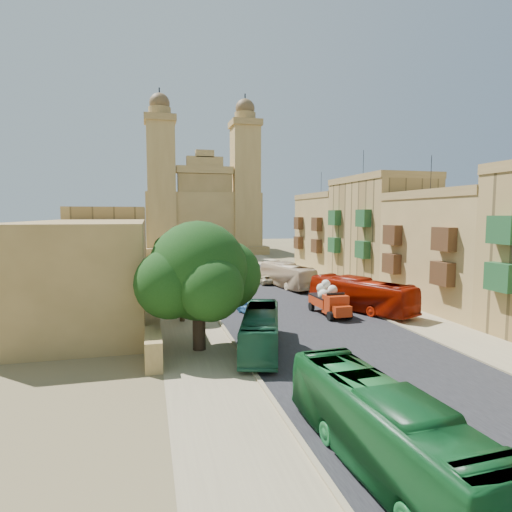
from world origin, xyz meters
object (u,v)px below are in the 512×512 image
bus_cream_east (287,275)px  bus_green_south (384,429)px  red_truck (330,300)px  car_cream (265,280)px  ficus_tree (200,274)px  street_tree_b (173,270)px  pedestrian_a (382,305)px  car_blue_b (202,260)px  street_tree_d (165,247)px  bus_red_east (361,295)px  olive_pickup (322,286)px  bus_green_north (261,330)px  car_dkblue (195,265)px  car_blue_a (251,307)px  street_tree_c (168,258)px  street_tree_a (182,286)px  car_white_b (252,267)px  car_white_a (236,275)px  church (202,213)px  pedestrian_c (341,290)px

bus_cream_east → bus_green_south: bearing=67.2°
red_truck → car_cream: size_ratio=1.34×
ficus_tree → bus_green_south: ficus_tree is taller
street_tree_b → pedestrian_a: street_tree_b is taller
car_blue_b → bus_green_south: bearing=-77.1°
street_tree_d → street_tree_b: bearing=-90.0°
bus_green_south → car_blue_b: size_ratio=3.34×
bus_red_east → olive_pickup: bearing=-112.9°
street_tree_b → bus_green_north: (4.46, -21.09, -1.54)m
pedestrian_a → car_dkblue: bearing=-65.4°
bus_green_south → bus_red_east: size_ratio=0.98×
street_tree_b → bus_cream_east: street_tree_b is taller
car_blue_a → street_tree_c: bearing=89.7°
ficus_tree → bus_cream_east: ficus_tree is taller
street_tree_b → car_blue_b: 32.84m
bus_red_east → pedestrian_a: (1.00, -2.07, -0.57)m
street_tree_a → car_blue_b: (7.10, 43.97, -2.47)m
car_white_b → car_white_a: bearing=47.6°
red_truck → ficus_tree: bearing=-150.6°
bus_cream_east → car_blue_a: (-7.76, -13.01, -0.87)m
street_tree_d → bus_red_east: size_ratio=0.49×
street_tree_b → pedestrian_a: size_ratio=2.23×
olive_pickup → car_blue_b: size_ratio=1.37×
car_blue_a → pedestrian_a: (11.26, -3.36, 0.35)m
car_white_a → pedestrian_a: bearing=-93.4°
street_tree_c → car_white_b: bearing=26.0°
car_cream → pedestrian_a: 20.21m
church → bus_red_east: (6.50, -66.77, -7.97)m
street_tree_b → car_blue_a: size_ratio=1.19×
bus_cream_east → car_blue_a: bearing=49.7°
red_truck → bus_green_south: 23.54m
street_tree_c → bus_green_south: size_ratio=0.42×
bus_green_north → car_cream: 27.43m
ficus_tree → street_tree_d: bearing=90.8°
olive_pickup → bus_green_south: bus_green_south is taller
street_tree_d → bus_red_east: (16.50, -36.15, -2.10)m
car_blue_a → car_dkblue: (-1.24, 34.50, -0.05)m
street_tree_c → car_blue_b: street_tree_c is taller
bus_red_east → car_cream: bearing=-98.7°
car_white_a → car_cream: size_ratio=0.91×
church → street_tree_b: size_ratio=8.37×
bus_green_north → car_blue_b: size_ratio=2.99×
pedestrian_c → car_blue_b: bearing=-144.5°
street_tree_a → pedestrian_c: (17.50, 6.11, -2.10)m
red_truck → bus_cream_east: bearing=86.3°
street_tree_a → bus_green_north: (4.46, -9.09, -1.65)m
street_tree_d → car_dkblue: street_tree_d is taller
bus_green_south → car_blue_a: 24.35m
street_tree_b → street_tree_c: street_tree_c is taller
church → street_tree_b: church is taller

